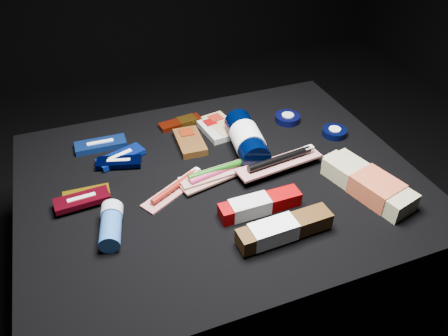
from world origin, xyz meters
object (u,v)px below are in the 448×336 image
object	(u,v)px
bodywash_bottle	(369,184)
deodorant_stick	(111,225)
lotion_bottle	(247,139)
toothpaste_carton_red	(256,205)

from	to	relation	value
bodywash_bottle	deodorant_stick	world-z (taller)	bodywash_bottle
lotion_bottle	deodorant_stick	world-z (taller)	lotion_bottle
bodywash_bottle	deodorant_stick	xyz separation A→B (m)	(-0.60, 0.08, -0.00)
lotion_bottle	bodywash_bottle	distance (m)	0.33
bodywash_bottle	deodorant_stick	bearing A→B (deg)	157.16
bodywash_bottle	toothpaste_carton_red	world-z (taller)	bodywash_bottle
bodywash_bottle	toothpaste_carton_red	bearing A→B (deg)	158.13
deodorant_stick	toothpaste_carton_red	bearing A→B (deg)	3.75
lotion_bottle	deodorant_stick	distance (m)	0.43
lotion_bottle	bodywash_bottle	world-z (taller)	lotion_bottle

